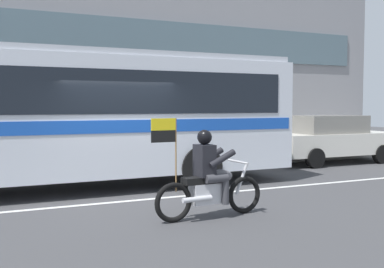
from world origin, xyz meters
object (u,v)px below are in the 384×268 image
fire_hydrant (214,149)px  parked_sedan_curbside (331,138)px  motorcycle_with_rider (209,180)px  transit_bus (54,110)px

fire_hydrant → parked_sedan_curbside: bearing=-18.3°
fire_hydrant → motorcycle_with_rider: bearing=-118.1°
parked_sedan_curbside → fire_hydrant: bearing=161.7°
parked_sedan_curbside → fire_hydrant: parked_sedan_curbside is taller
motorcycle_with_rider → parked_sedan_curbside: bearing=35.3°
fire_hydrant → transit_bus: bearing=-154.3°
motorcycle_with_rider → transit_bus: bearing=119.1°
transit_bus → fire_hydrant: size_ratio=15.34×
parked_sedan_curbside → motorcycle_with_rider: bearing=-144.7°
motorcycle_with_rider → fire_hydrant: bearing=61.9°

